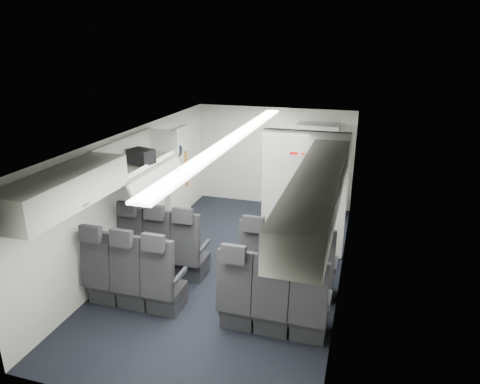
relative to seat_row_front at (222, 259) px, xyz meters
The scene contains 13 objects.
cabin_shell 0.90m from the seat_row_front, 90.00° to the left, with size 3.41×6.01×2.16m.
seat_row_front is the anchor object (origin of this frame).
seat_row_mid 0.90m from the seat_row_front, 90.00° to the right, with size 3.33×0.56×1.24m.
overhead_bin_left_rear 2.50m from the seat_row_front, 133.68° to the right, with size 0.53×1.80×0.40m.
overhead_bin_left_front_open 1.98m from the seat_row_front, 168.87° to the left, with size 0.64×1.70×0.72m.
overhead_bin_right_rear 2.50m from the seat_row_front, 46.32° to the right, with size 0.53×1.80×0.40m.
overhead_bin_right_front 2.04m from the seat_row_front, 11.46° to the left, with size 0.53×1.70×0.40m.
bulkhead_partition 1.79m from the seat_row_front, 53.69° to the left, with size 1.40×0.15×2.13m.
galley_unit 3.43m from the seat_row_front, 73.72° to the left, with size 0.85×0.52×1.90m.
boarding_door 2.71m from the seat_row_front, 128.16° to the left, with size 0.12×1.27×1.86m.
flight_attendant 2.42m from the seat_row_front, 83.90° to the left, with size 0.65×0.42×1.77m, color black.
carry_on_bag 1.99m from the seat_row_front, 169.12° to the left, with size 0.37×0.26×0.22m, color black.
papers 2.43m from the seat_row_front, 79.15° to the left, with size 0.22×0.02×0.16m, color white.
Camera 1 is at (1.87, -5.88, 3.49)m, focal length 32.00 mm.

